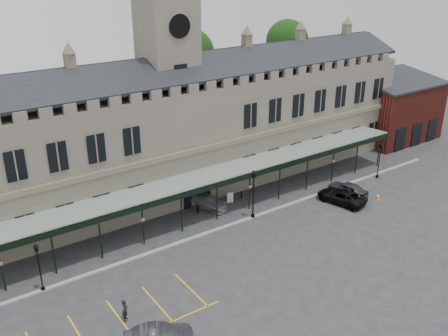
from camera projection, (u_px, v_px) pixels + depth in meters
ground at (263, 252)px, 44.11m from camera, size 140.00×140.00×0.00m
station_building at (172, 134)px, 53.59m from camera, size 60.00×10.36×17.30m
clock_tower at (169, 73)px, 51.03m from camera, size 5.60×5.60×24.80m
canopy at (216, 197)px, 48.81m from camera, size 50.00×4.10×4.30m
brick_annex at (395, 110)px, 70.04m from camera, size 12.40×8.36×9.23m
kerb at (227, 226)px, 48.25m from camera, size 60.00×0.40×0.12m
parking_markings at (123, 323)px, 35.66m from camera, size 16.00×6.00×0.01m
tree_behind_mid at (190, 54)px, 62.13m from camera, size 6.00×6.00×16.00m
tree_behind_right at (287, 42)px, 70.49m from camera, size 6.00×6.00×16.00m
lamp_post_left at (39, 263)px, 38.06m from camera, size 0.41×0.41×4.30m
lamp_post_mid at (253, 190)px, 48.69m from camera, size 0.49×0.49×5.21m
lamp_post_right at (380, 157)px, 57.84m from camera, size 0.41×0.41×4.38m
traffic_cone at (378, 197)px, 53.41m from camera, size 0.44×0.44×0.69m
sign_board at (230, 198)px, 52.71m from camera, size 0.66×0.26×1.16m
bollard_left at (198, 209)px, 50.53m from camera, size 0.17×0.17×0.96m
bollard_right at (241, 195)px, 53.67m from camera, size 0.15×0.15×0.83m
car_taxi at (206, 201)px, 51.66m from camera, size 3.89×5.23×1.41m
car_van at (341, 196)px, 52.65m from camera, size 3.64×5.65×1.45m
car_right_a at (348, 189)px, 54.26m from camera, size 2.49×4.71×1.53m
person_a at (125, 310)px, 35.61m from camera, size 0.69×0.77×1.76m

